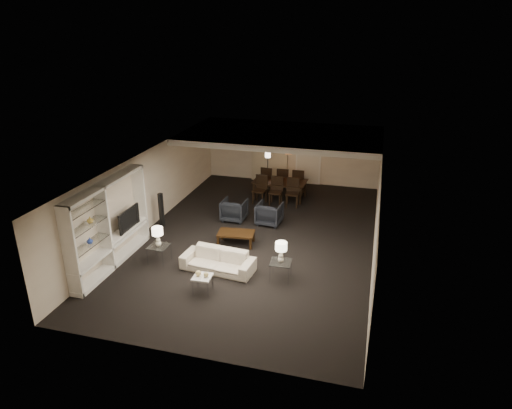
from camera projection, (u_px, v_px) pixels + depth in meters
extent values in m
plane|color=black|center=(256.00, 238.00, 13.99)|extent=(11.00, 11.00, 0.00)
cube|color=silver|center=(256.00, 159.00, 13.06)|extent=(7.00, 11.00, 0.02)
cube|color=beige|center=(292.00, 152.00, 18.46)|extent=(7.00, 0.02, 2.50)
cube|color=beige|center=(180.00, 301.00, 8.60)|extent=(7.00, 0.02, 2.50)
cube|color=beige|center=(149.00, 189.00, 14.38)|extent=(0.02, 11.00, 2.50)
cube|color=beige|center=(377.00, 212.00, 12.67)|extent=(0.02, 11.00, 2.50)
cube|color=silver|center=(282.00, 136.00, 16.24)|extent=(7.00, 4.00, 0.20)
cube|color=beige|center=(270.00, 153.00, 18.62)|extent=(1.50, 0.12, 2.40)
cube|color=silver|center=(308.00, 159.00, 18.33)|extent=(0.90, 0.05, 2.10)
cube|color=#142D38|center=(344.00, 149.00, 17.80)|extent=(0.95, 0.04, 0.65)
cylinder|color=#D8591E|center=(290.00, 149.00, 16.34)|extent=(0.52, 0.52, 0.24)
imported|color=beige|center=(218.00, 261.00, 12.06)|extent=(2.00, 0.95, 0.57)
imported|color=black|center=(234.00, 210.00, 15.13)|extent=(0.78, 0.80, 0.72)
imported|color=black|center=(269.00, 214.00, 14.84)|extent=(0.83, 0.85, 0.72)
sphere|color=#E3C878|center=(198.00, 273.00, 11.01)|extent=(0.14, 0.14, 0.14)
sphere|color=tan|center=(206.00, 275.00, 10.96)|extent=(0.12, 0.12, 0.12)
imported|color=black|center=(126.00, 218.00, 12.75)|extent=(1.03, 0.13, 0.59)
imported|color=#2944B2|center=(90.00, 241.00, 11.25)|extent=(0.15, 0.15, 0.16)
imported|color=gold|center=(90.00, 220.00, 11.17)|extent=(0.16, 0.16, 0.17)
cube|color=black|center=(161.00, 210.00, 14.57)|extent=(0.14, 0.14, 1.13)
imported|color=black|center=(279.00, 190.00, 16.99)|extent=(1.98, 1.15, 0.68)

